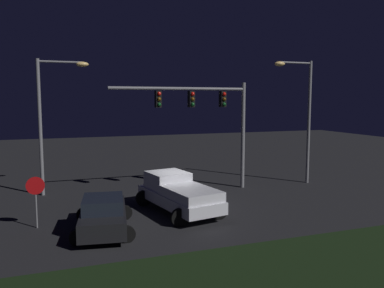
{
  "coord_description": "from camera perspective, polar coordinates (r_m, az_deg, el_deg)",
  "views": [
    {
      "loc": [
        -6.19,
        -18.98,
        5.48
      ],
      "look_at": [
        1.43,
        1.94,
        2.97
      ],
      "focal_mm": 37.06,
      "sensor_mm": 36.0,
      "label": 1
    }
  ],
  "objects": [
    {
      "name": "pickup_truck",
      "position": [
        19.54,
        -2.14,
        -6.83
      ],
      "size": [
        3.54,
        5.68,
        1.8
      ],
      "rotation": [
        0.0,
        0.0,
        1.76
      ],
      "color": "silver",
      "rests_on": "ground_plane"
    },
    {
      "name": "grass_median",
      "position": [
        13.0,
        11.07,
        -18.37
      ],
      "size": [
        21.16,
        5.31,
        0.1
      ],
      "primitive_type": "cube",
      "color": "black",
      "rests_on": "ground_plane"
    },
    {
      "name": "street_lamp_left",
      "position": [
        23.9,
        -19.64,
        4.74
      ],
      "size": [
        2.87,
        0.44,
        7.74
      ],
      "color": "slate",
      "rests_on": "ground_plane"
    },
    {
      "name": "car_sedan",
      "position": [
        17.07,
        -12.63,
        -9.84
      ],
      "size": [
        2.92,
        4.63,
        1.51
      ],
      "rotation": [
        0.0,
        0.0,
        1.41
      ],
      "color": "black",
      "rests_on": "ground_plane"
    },
    {
      "name": "stop_sign",
      "position": [
        18.17,
        -21.59,
        -6.48
      ],
      "size": [
        0.76,
        0.08,
        2.23
      ],
      "color": "slate",
      "rests_on": "ground_plane"
    },
    {
      "name": "traffic_signal_gantry",
      "position": [
        23.56,
        2.11,
        5.02
      ],
      "size": [
        8.32,
        0.56,
        6.5
      ],
      "color": "slate",
      "rests_on": "ground_plane"
    },
    {
      "name": "ground_plane",
      "position": [
        20.71,
        -1.91,
        -8.92
      ],
      "size": [
        80.0,
        80.0,
        0.0
      ],
      "primitive_type": "plane",
      "color": "black"
    },
    {
      "name": "street_lamp_right",
      "position": [
        26.59,
        15.54,
        5.23
      ],
      "size": [
        2.76,
        0.44,
        7.93
      ],
      "color": "slate",
      "rests_on": "ground_plane"
    }
  ]
}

